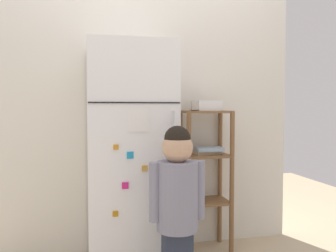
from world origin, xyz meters
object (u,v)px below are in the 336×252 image
at_px(refrigerator, 130,157).
at_px(pantry_shelf_unit, 205,168).
at_px(fruit_bin, 207,107).
at_px(child_standing, 177,195).

height_order(refrigerator, pantry_shelf_unit, refrigerator).
bearing_deg(fruit_bin, refrigerator, -165.27).
bearing_deg(pantry_shelf_unit, fruit_bin, 36.01).
relative_size(child_standing, fruit_bin, 5.37).
xyz_separation_m(refrigerator, child_standing, (0.21, -0.52, -0.16)).
distance_m(child_standing, pantry_shelf_unit, 0.78).
distance_m(child_standing, fruit_bin, 0.95).
xyz_separation_m(child_standing, pantry_shelf_unit, (0.40, 0.67, 0.04)).
bearing_deg(fruit_bin, pantry_shelf_unit, -143.99).
bearing_deg(refrigerator, fruit_bin, 14.73).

